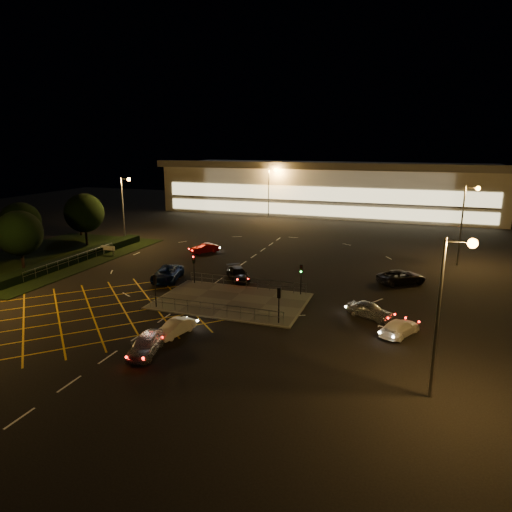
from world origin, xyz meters
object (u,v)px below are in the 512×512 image
(car_circ_red, at_px, (205,248))
(signal_nw, at_px, (194,263))
(car_approach_white, at_px, (400,328))
(signal_ne, at_px, (301,273))
(car_far_dkgrey, at_px, (238,274))
(car_left_blue, at_px, (167,273))
(car_east_grey, at_px, (402,277))
(car_near_silver, at_px, (146,344))
(signal_se, at_px, (279,298))
(signal_sw, at_px, (155,284))
(car_queue_white, at_px, (175,328))
(car_right_silver, at_px, (370,310))

(car_circ_red, bearing_deg, signal_nw, -27.07)
(car_circ_red, height_order, car_approach_white, car_circ_red)
(signal_ne, relative_size, car_approach_white, 0.73)
(signal_ne, bearing_deg, car_far_dkgrey, 159.44)
(car_left_blue, height_order, car_east_grey, car_left_blue)
(car_near_silver, bearing_deg, car_left_blue, 103.23)
(signal_se, height_order, signal_nw, same)
(signal_sw, xyz_separation_m, car_far_dkgrey, (3.98, 10.99, -1.67))
(car_far_dkgrey, bearing_deg, car_circ_red, 95.55)
(car_far_dkgrey, bearing_deg, car_left_blue, 164.89)
(signal_sw, bearing_deg, car_east_grey, -144.15)
(car_near_silver, relative_size, car_queue_white, 1.17)
(signal_se, relative_size, car_circ_red, 0.79)
(car_right_silver, bearing_deg, signal_se, 144.49)
(signal_ne, relative_size, car_right_silver, 0.76)
(signal_ne, height_order, car_left_blue, signal_ne)
(signal_sw, xyz_separation_m, car_approach_white, (21.88, 1.06, -1.74))
(car_approach_white, bearing_deg, car_near_silver, 55.37)
(signal_sw, bearing_deg, car_far_dkgrey, -109.91)
(signal_se, height_order, car_left_blue, signal_se)
(signal_nw, height_order, car_approach_white, signal_nw)
(signal_se, bearing_deg, car_queue_white, 33.82)
(signal_ne, distance_m, car_far_dkgrey, 8.73)
(car_queue_white, relative_size, car_right_silver, 0.89)
(signal_se, bearing_deg, car_near_silver, 48.18)
(signal_sw, distance_m, car_circ_red, 22.20)
(car_near_silver, xyz_separation_m, car_east_grey, (17.25, 24.17, 0.01))
(signal_ne, distance_m, car_left_blue, 15.58)
(signal_nw, height_order, car_right_silver, signal_nw)
(car_near_silver, bearing_deg, car_right_silver, 28.74)
(car_circ_red, relative_size, car_approach_white, 0.92)
(signal_se, xyz_separation_m, signal_ne, (0.00, 7.99, 0.00))
(car_near_silver, xyz_separation_m, car_queue_white, (0.39, 3.70, -0.13))
(car_right_silver, bearing_deg, signal_sw, 126.90)
(signal_sw, height_order, signal_ne, same)
(car_queue_white, distance_m, car_approach_white, 18.18)
(signal_sw, relative_size, car_queue_white, 0.84)
(car_queue_white, xyz_separation_m, car_left_blue, (-8.20, 13.11, 0.18))
(car_near_silver, xyz_separation_m, car_left_blue, (-7.81, 16.82, 0.04))
(signal_se, xyz_separation_m, car_left_blue, (-15.50, 8.22, -1.58))
(signal_nw, relative_size, car_approach_white, 0.73)
(car_circ_red, bearing_deg, signal_sw, -34.45)
(car_queue_white, height_order, car_left_blue, car_left_blue)
(car_approach_white, bearing_deg, car_far_dkgrey, -2.45)
(car_circ_red, bearing_deg, car_right_silver, 6.53)
(signal_sw, height_order, car_far_dkgrey, signal_sw)
(signal_nw, xyz_separation_m, signal_ne, (12.00, 0.00, 0.00))
(signal_nw, distance_m, car_near_silver, 17.21)
(car_right_silver, distance_m, car_east_grey, 11.71)
(signal_se, distance_m, car_left_blue, 17.62)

